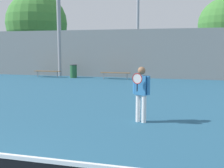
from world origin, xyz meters
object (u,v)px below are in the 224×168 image
(bench_courtside_near, at_px, (47,71))
(light_pole_far_right, at_px, (59,8))
(tree_green_broad, at_px, (224,24))
(tennis_player, at_px, (141,91))
(bench_courtside_far, at_px, (115,73))
(tree_green_tall, at_px, (37,23))
(trash_bin, at_px, (73,71))

(bench_courtside_near, xyz_separation_m, light_pole_far_right, (0.53, 1.15, 4.84))
(bench_courtside_near, height_order, tree_green_broad, tree_green_broad)
(tennis_player, distance_m, tree_green_broad, 19.18)
(bench_courtside_far, bearing_deg, light_pole_far_right, 166.59)
(bench_courtside_near, distance_m, bench_courtside_far, 5.34)
(tennis_player, bearing_deg, tree_green_broad, 92.37)
(bench_courtside_near, xyz_separation_m, tree_green_tall, (-4.98, 7.48, 4.37))
(trash_bin, relative_size, tree_green_broad, 0.15)
(bench_courtside_far, bearing_deg, tree_green_tall, 144.06)
(bench_courtside_near, height_order, tree_green_tall, tree_green_tall)
(light_pole_far_right, bearing_deg, tree_green_broad, 26.43)
(bench_courtside_near, relative_size, tree_green_tall, 0.26)
(bench_courtside_far, bearing_deg, tree_green_broad, 42.72)
(tree_green_tall, relative_size, tree_green_broad, 1.20)
(bench_courtside_far, distance_m, tree_green_tall, 13.47)
(bench_courtside_near, height_order, light_pole_far_right, light_pole_far_right)
(bench_courtside_far, bearing_deg, bench_courtside_near, 180.00)
(trash_bin, height_order, tree_green_tall, tree_green_tall)
(trash_bin, bearing_deg, tennis_player, -58.52)
(bench_courtside_near, bearing_deg, tree_green_tall, 123.67)
(tree_green_tall, bearing_deg, tree_green_broad, 0.54)
(tree_green_broad, bearing_deg, bench_courtside_far, -137.28)
(light_pole_far_right, xyz_separation_m, tree_green_broad, (13.09, 6.51, -0.94))
(bench_courtside_near, xyz_separation_m, trash_bin, (2.10, 0.07, 0.06))
(tree_green_broad, bearing_deg, tennis_player, -105.43)
(tennis_player, relative_size, trash_bin, 1.71)
(tennis_player, relative_size, tree_green_broad, 0.25)
(bench_courtside_near, distance_m, tree_green_tall, 9.99)
(tennis_player, distance_m, tree_green_tall, 22.89)
(tennis_player, relative_size, tree_green_tall, 0.21)
(light_pole_far_right, relative_size, tree_green_tall, 1.19)
(light_pole_far_right, bearing_deg, bench_courtside_far, -13.41)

